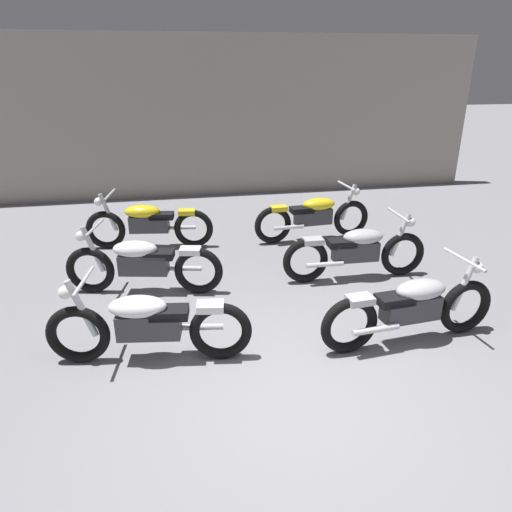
{
  "coord_description": "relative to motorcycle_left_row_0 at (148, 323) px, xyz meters",
  "views": [
    {
      "loc": [
        -1.12,
        -3.47,
        2.99
      ],
      "look_at": [
        0.0,
        2.34,
        0.55
      ],
      "focal_mm": 33.03,
      "sensor_mm": 36.0,
      "label": 1
    }
  ],
  "objects": [
    {
      "name": "motorcycle_right_row_1",
      "position": [
        2.95,
        1.55,
        0.0
      ],
      "size": [
        2.17,
        0.68,
        0.97
      ],
      "color": "black",
      "rests_on": "ground"
    },
    {
      "name": "motorcycle_right_row_0",
      "position": [
        2.91,
        -0.19,
        0.0
      ],
      "size": [
        2.17,
        0.68,
        0.97
      ],
      "color": "black",
      "rests_on": "ground"
    },
    {
      "name": "ground_plane",
      "position": [
        1.42,
        -0.97,
        -0.45
      ],
      "size": [
        60.0,
        60.0,
        0.0
      ],
      "primitive_type": "plane",
      "color": "gray"
    },
    {
      "name": "motorcycle_left_row_2",
      "position": [
        -0.06,
        3.41,
        0.0
      ],
      "size": [
        2.16,
        0.68,
        0.97
      ],
      "color": "black",
      "rests_on": "ground"
    },
    {
      "name": "motorcycle_left_row_0",
      "position": [
        0.0,
        0.0,
        0.0
      ],
      "size": [
        2.16,
        0.68,
        0.97
      ],
      "color": "black",
      "rests_on": "ground"
    },
    {
      "name": "motorcycle_right_row_2",
      "position": [
        2.85,
        3.28,
        0.0
      ],
      "size": [
        2.17,
        0.68,
        0.97
      ],
      "color": "black",
      "rests_on": "ground"
    },
    {
      "name": "motorcycle_left_row_1",
      "position": [
        -0.1,
        1.66,
        0.0
      ],
      "size": [
        2.15,
        0.74,
        0.97
      ],
      "color": "black",
      "rests_on": "ground"
    },
    {
      "name": "back_wall",
      "position": [
        1.42,
        6.85,
        1.35
      ],
      "size": [
        12.89,
        0.24,
        3.6
      ],
      "primitive_type": "cube",
      "color": "#9E998E",
      "rests_on": "ground"
    }
  ]
}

